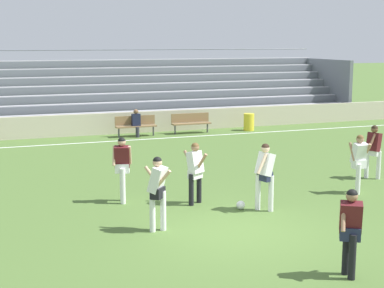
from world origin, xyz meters
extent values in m
plane|color=#4C6B30|center=(0.00, 0.00, 0.00)|extent=(160.00, 160.00, 0.00)
cube|color=white|center=(0.00, 12.59, 0.00)|extent=(44.00, 0.12, 0.01)
cube|color=beige|center=(0.00, 14.49, 0.48)|extent=(48.00, 0.16, 0.96)
cube|color=#B2B2B7|center=(1.57, 15.40, 0.39)|extent=(24.01, 0.36, 0.08)
cube|color=slate|center=(1.57, 15.20, 0.19)|extent=(24.01, 0.04, 0.39)
cube|color=#B2B2B7|center=(1.57, 16.03, 0.78)|extent=(24.01, 0.36, 0.08)
cube|color=slate|center=(1.57, 15.83, 0.58)|extent=(24.01, 0.04, 0.39)
cube|color=#B2B2B7|center=(1.57, 16.66, 1.17)|extent=(24.01, 0.36, 0.08)
cube|color=slate|center=(1.57, 16.46, 0.97)|extent=(24.01, 0.04, 0.39)
cube|color=#B2B2B7|center=(1.57, 17.29, 1.55)|extent=(24.01, 0.36, 0.08)
cube|color=slate|center=(1.57, 17.09, 1.36)|extent=(24.01, 0.04, 0.39)
cube|color=#B2B2B7|center=(1.57, 17.91, 1.94)|extent=(24.01, 0.36, 0.08)
cube|color=slate|center=(1.57, 17.71, 1.75)|extent=(24.01, 0.04, 0.39)
cube|color=#B2B2B7|center=(1.57, 18.54, 2.33)|extent=(24.01, 0.36, 0.08)
cube|color=slate|center=(1.57, 18.34, 2.14)|extent=(24.01, 0.04, 0.39)
cube|color=#B2B2B7|center=(1.57, 19.17, 2.72)|extent=(24.01, 0.36, 0.08)
cube|color=slate|center=(1.57, 18.97, 2.52)|extent=(24.01, 0.04, 0.39)
cube|color=#B2B2B7|center=(1.57, 19.80, 3.11)|extent=(24.01, 0.36, 0.08)
cube|color=slate|center=(1.57, 19.60, 2.91)|extent=(24.01, 0.04, 0.39)
cube|color=slate|center=(13.47, 17.60, 1.55)|extent=(0.20, 4.75, 3.11)
cylinder|color=slate|center=(1.57, 20.05, 3.66)|extent=(24.01, 0.06, 0.06)
cube|color=olive|center=(1.20, 13.43, 0.45)|extent=(1.80, 0.40, 0.06)
cube|color=olive|center=(1.20, 13.61, 0.70)|extent=(1.80, 0.05, 0.40)
cylinder|color=#47474C|center=(0.42, 13.43, 0.23)|extent=(0.07, 0.07, 0.45)
cylinder|color=#47474C|center=(1.98, 13.43, 0.23)|extent=(0.07, 0.07, 0.45)
cube|color=olive|center=(3.77, 13.43, 0.45)|extent=(1.80, 0.40, 0.06)
cube|color=olive|center=(3.77, 13.61, 0.70)|extent=(1.80, 0.05, 0.40)
cylinder|color=#47474C|center=(2.99, 13.43, 0.23)|extent=(0.07, 0.07, 0.45)
cylinder|color=#47474C|center=(4.55, 13.43, 0.23)|extent=(0.07, 0.07, 0.45)
cylinder|color=yellow|center=(6.59, 13.33, 0.40)|extent=(0.49, 0.49, 0.80)
cylinder|color=#2D2D38|center=(1.20, 13.21, 0.23)|extent=(0.16, 0.16, 0.45)
cube|color=#191E38|center=(1.20, 13.43, 0.74)|extent=(0.36, 0.24, 0.52)
sphere|color=brown|center=(1.20, 13.43, 1.10)|extent=(0.21, 0.21, 0.21)
cylinder|color=white|center=(1.41, 1.22, 0.45)|extent=(0.13, 0.13, 0.90)
cylinder|color=white|center=(1.17, 1.45, 0.45)|extent=(0.13, 0.13, 0.90)
cube|color=#232847|center=(1.29, 1.33, 0.88)|extent=(0.32, 0.41, 0.24)
cube|color=white|center=(1.29, 1.33, 1.18)|extent=(0.46, 0.47, 0.60)
cylinder|color=beige|center=(1.13, 1.19, 1.22)|extent=(0.33, 0.17, 0.49)
cylinder|color=beige|center=(1.44, 1.47, 1.22)|extent=(0.33, 0.17, 0.49)
sphere|color=beige|center=(1.29, 1.33, 1.57)|extent=(0.21, 0.21, 0.21)
sphere|color=black|center=(1.29, 1.33, 1.59)|extent=(0.20, 0.20, 0.20)
cylinder|color=black|center=(-0.26, 2.38, 0.41)|extent=(0.13, 0.13, 0.82)
cylinder|color=black|center=(0.03, 2.57, 0.41)|extent=(0.13, 0.13, 0.82)
cube|color=white|center=(-0.12, 2.47, 0.80)|extent=(0.42, 0.37, 0.24)
cube|color=white|center=(-0.12, 2.47, 1.10)|extent=(0.49, 0.46, 0.59)
cylinder|color=#A87A5B|center=(-0.22, 2.66, 1.14)|extent=(0.25, 0.35, 0.47)
cylinder|color=#A87A5B|center=(-0.01, 2.29, 1.14)|extent=(0.25, 0.35, 0.47)
sphere|color=#A87A5B|center=(-0.12, 2.47, 1.49)|extent=(0.21, 0.21, 0.21)
sphere|color=brown|center=(-0.12, 2.47, 1.51)|extent=(0.20, 0.20, 0.20)
cylinder|color=white|center=(6.08, 3.15, 0.43)|extent=(0.13, 0.13, 0.86)
cylinder|color=white|center=(5.84, 3.40, 0.43)|extent=(0.13, 0.13, 0.86)
cube|color=white|center=(5.96, 3.28, 0.84)|extent=(0.34, 0.42, 0.24)
cube|color=#56191E|center=(5.96, 3.28, 1.14)|extent=(0.42, 0.47, 0.59)
cylinder|color=brown|center=(5.79, 3.15, 1.17)|extent=(0.37, 0.20, 0.47)
cylinder|color=brown|center=(6.13, 3.40, 1.17)|extent=(0.37, 0.20, 0.47)
sphere|color=brown|center=(5.96, 3.28, 1.52)|extent=(0.21, 0.21, 0.21)
sphere|color=black|center=(5.96, 3.28, 1.54)|extent=(0.20, 0.20, 0.20)
cylinder|color=white|center=(4.56, 2.05, 0.42)|extent=(0.13, 0.13, 0.85)
cylinder|color=white|center=(4.40, 1.84, 0.42)|extent=(0.13, 0.13, 0.85)
cube|color=white|center=(4.48, 1.94, 0.83)|extent=(0.37, 0.24, 0.24)
cube|color=white|center=(4.48, 1.94, 1.13)|extent=(0.40, 0.37, 0.60)
cylinder|color=#A87A5B|center=(4.66, 1.86, 1.17)|extent=(0.09, 0.30, 0.50)
cylinder|color=#A87A5B|center=(4.30, 2.03, 1.17)|extent=(0.09, 0.30, 0.50)
sphere|color=#A87A5B|center=(4.48, 1.94, 1.51)|extent=(0.21, 0.21, 0.21)
sphere|color=brown|center=(4.48, 1.94, 1.53)|extent=(0.20, 0.20, 0.20)
cylinder|color=white|center=(-1.80, 3.43, 0.46)|extent=(0.13, 0.13, 0.93)
cylinder|color=white|center=(-1.86, 3.13, 0.46)|extent=(0.13, 0.13, 0.93)
cube|color=white|center=(-1.83, 3.28, 0.91)|extent=(0.41, 0.32, 0.24)
cube|color=#56191E|center=(-1.83, 3.28, 1.21)|extent=(0.46, 0.42, 0.59)
cylinder|color=#D6A884|center=(-1.63, 3.25, 1.25)|extent=(0.16, 0.27, 0.51)
cylinder|color=#D6A884|center=(-2.03, 3.31, 1.25)|extent=(0.16, 0.27, 0.51)
sphere|color=#D6A884|center=(-1.83, 3.28, 1.59)|extent=(0.21, 0.21, 0.21)
sphere|color=black|center=(-1.83, 3.28, 1.61)|extent=(0.20, 0.20, 0.20)
cylinder|color=white|center=(-1.52, 0.73, 0.45)|extent=(0.13, 0.13, 0.89)
cylinder|color=white|center=(-1.77, 0.70, 0.45)|extent=(0.13, 0.13, 0.89)
cube|color=black|center=(-1.65, 0.71, 0.87)|extent=(0.40, 0.41, 0.24)
cube|color=white|center=(-1.65, 0.71, 1.17)|extent=(0.52, 0.52, 0.60)
cylinder|color=#D6A884|center=(-1.58, 0.53, 1.21)|extent=(0.34, 0.32, 0.45)
cylinder|color=#D6A884|center=(-1.71, 0.90, 1.21)|extent=(0.34, 0.32, 0.45)
sphere|color=#D6A884|center=(-1.65, 0.71, 1.56)|extent=(0.21, 0.21, 0.21)
sphere|color=black|center=(-1.65, 0.71, 1.58)|extent=(0.20, 0.20, 0.20)
cylinder|color=black|center=(0.82, -2.79, 0.41)|extent=(0.13, 0.13, 0.83)
cylinder|color=black|center=(0.79, -3.02, 0.41)|extent=(0.13, 0.13, 0.83)
cube|color=#232847|center=(0.81, -2.91, 0.81)|extent=(0.42, 0.38, 0.24)
cube|color=#56191E|center=(0.81, -2.91, 1.11)|extent=(0.50, 0.49, 0.60)
cylinder|color=#A87A5B|center=(0.99, -2.87, 1.14)|extent=(0.24, 0.32, 0.49)
cylinder|color=#A87A5B|center=(0.62, -2.95, 1.14)|extent=(0.24, 0.32, 0.49)
sphere|color=#A87A5B|center=(0.81, -2.91, 1.49)|extent=(0.21, 0.21, 0.21)
sphere|color=black|center=(0.81, -2.91, 1.51)|extent=(0.20, 0.20, 0.20)
sphere|color=white|center=(0.78, 1.62, 0.11)|extent=(0.22, 0.22, 0.22)
camera|label=1|loc=(-5.22, -11.27, 4.17)|focal=54.97mm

